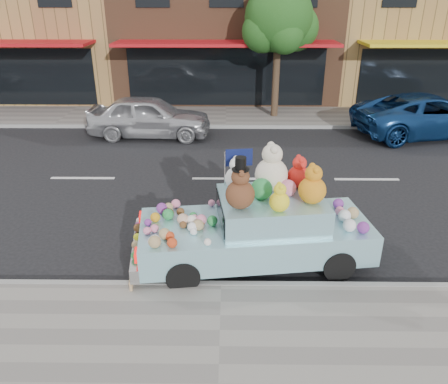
{
  "coord_description": "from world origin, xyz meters",
  "views": [
    {
      "loc": [
        0.12,
        -11.31,
        4.8
      ],
      "look_at": [
        0.03,
        -3.6,
        1.25
      ],
      "focal_mm": 35.0,
      "sensor_mm": 36.0,
      "label": 1
    }
  ],
  "objects_px": {
    "car_silver": "(149,117)",
    "art_car": "(257,224)",
    "car_blue": "(429,115)",
    "street_tree": "(279,23)"
  },
  "relations": [
    {
      "from": "car_silver",
      "to": "art_car",
      "type": "relative_size",
      "value": 0.93
    },
    {
      "from": "art_car",
      "to": "car_blue",
      "type": "bearing_deg",
      "value": 43.76
    },
    {
      "from": "car_blue",
      "to": "art_car",
      "type": "relative_size",
      "value": 1.15
    },
    {
      "from": "street_tree",
      "to": "car_blue",
      "type": "height_order",
      "value": "street_tree"
    },
    {
      "from": "car_silver",
      "to": "car_blue",
      "type": "bearing_deg",
      "value": -86.15
    },
    {
      "from": "car_silver",
      "to": "art_car",
      "type": "distance_m",
      "value": 8.68
    },
    {
      "from": "car_silver",
      "to": "art_car",
      "type": "bearing_deg",
      "value": -154.81
    },
    {
      "from": "street_tree",
      "to": "art_car",
      "type": "relative_size",
      "value": 1.12
    },
    {
      "from": "car_blue",
      "to": "street_tree",
      "type": "bearing_deg",
      "value": 55.07
    },
    {
      "from": "street_tree",
      "to": "car_blue",
      "type": "distance_m",
      "value": 6.51
    }
  ]
}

